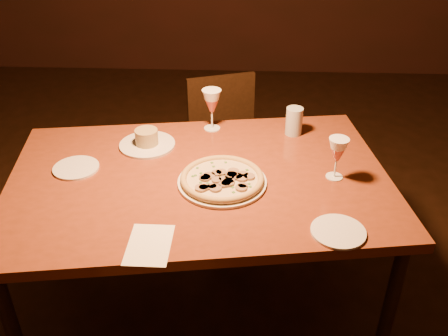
{
  "coord_description": "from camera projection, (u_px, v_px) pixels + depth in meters",
  "views": [
    {
      "loc": [
        0.32,
        -1.4,
        1.88
      ],
      "look_at": [
        0.24,
        0.3,
        0.81
      ],
      "focal_mm": 40.0,
      "sensor_mm": 36.0,
      "label": 1
    }
  ],
  "objects": [
    {
      "name": "pizza_plate",
      "position": [
        222.0,
        179.0,
        1.92
      ],
      "size": [
        0.35,
        0.35,
        0.04
      ],
      "color": "silver",
      "rests_on": "dining_table"
    },
    {
      "name": "side_plate_left",
      "position": [
        76.0,
        168.0,
        2.02
      ],
      "size": [
        0.18,
        0.18,
        0.01
      ],
      "primitive_type": "cylinder",
      "color": "silver",
      "rests_on": "dining_table"
    },
    {
      "name": "chair_far",
      "position": [
        227.0,
        142.0,
        2.91
      ],
      "size": [
        0.51,
        0.51,
        0.83
      ],
      "rotation": [
        0.0,
        0.0,
        0.33
      ],
      "color": "black",
      "rests_on": "floor"
    },
    {
      "name": "wine_glass_far",
      "position": [
        212.0,
        110.0,
        2.27
      ],
      "size": [
        0.09,
        0.09,
        0.19
      ],
      "primitive_type": null,
      "color": "#CD5E55",
      "rests_on": "dining_table"
    },
    {
      "name": "menu_card",
      "position": [
        149.0,
        245.0,
        1.63
      ],
      "size": [
        0.14,
        0.21,
        0.0
      ],
      "primitive_type": "cube",
      "rotation": [
        0.0,
        0.0,
        -0.01
      ],
      "color": "white",
      "rests_on": "dining_table"
    },
    {
      "name": "wine_glass_right",
      "position": [
        337.0,
        158.0,
        1.93
      ],
      "size": [
        0.08,
        0.08,
        0.17
      ],
      "primitive_type": null,
      "color": "#CD5E55",
      "rests_on": "dining_table"
    },
    {
      "name": "ramekin_saucer",
      "position": [
        147.0,
        141.0,
        2.17
      ],
      "size": [
        0.24,
        0.24,
        0.08
      ],
      "color": "silver",
      "rests_on": "dining_table"
    },
    {
      "name": "water_tumbler",
      "position": [
        294.0,
        121.0,
        2.25
      ],
      "size": [
        0.08,
        0.08,
        0.13
      ],
      "primitive_type": "cylinder",
      "color": "#ACB7BB",
      "rests_on": "dining_table"
    },
    {
      "name": "side_plate_near",
      "position": [
        338.0,
        232.0,
        1.68
      ],
      "size": [
        0.19,
        0.19,
        0.01
      ],
      "primitive_type": "cylinder",
      "color": "silver",
      "rests_on": "dining_table"
    },
    {
      "name": "dining_table",
      "position": [
        200.0,
        191.0,
        2.02
      ],
      "size": [
        1.62,
        1.17,
        0.8
      ],
      "rotation": [
        0.0,
        0.0,
        0.15
      ],
      "color": "maroon",
      "rests_on": "floor"
    }
  ]
}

